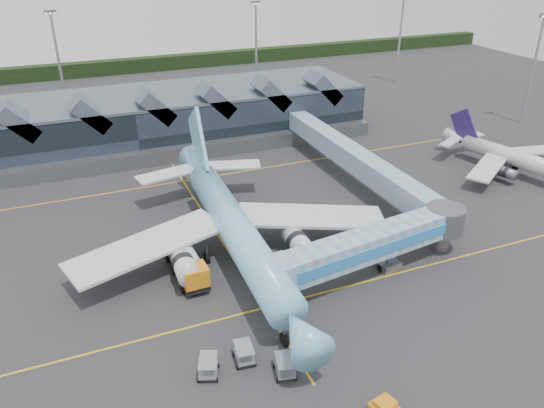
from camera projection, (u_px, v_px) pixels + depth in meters
name	position (u px, v px, depth m)	size (l,w,h in m)	color
ground	(240.00, 269.00, 63.86)	(260.00, 260.00, 0.00)	#2A2A2D
taxi_stripes	(215.00, 231.00, 72.10)	(120.00, 60.00, 0.01)	gold
tree_line_far	(113.00, 67.00, 153.56)	(260.00, 4.00, 4.00)	black
terminal	(129.00, 122.00, 98.92)	(90.00, 22.25, 12.52)	black
light_masts	(233.00, 55.00, 117.14)	(132.40, 42.56, 22.45)	gray
main_airliner	(233.00, 225.00, 64.68)	(40.60, 46.67, 15.00)	#77CAF2
regional_jet	(510.00, 156.00, 88.89)	(23.77, 26.42, 9.15)	silver
jet_bridge	(383.00, 241.00, 61.63)	(27.92, 7.53, 6.12)	#70A2BA
fuel_truck	(185.00, 258.00, 62.37)	(3.49, 11.13, 3.72)	black
baggage_carts	(246.00, 361.00, 48.67)	(8.83, 5.75, 1.77)	#96999F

